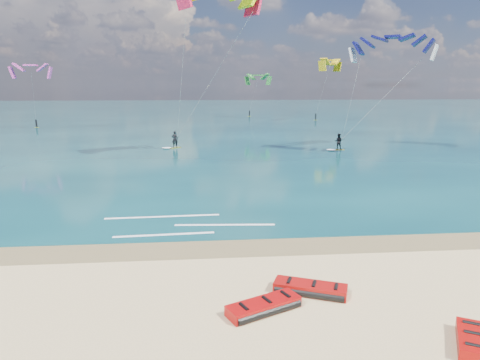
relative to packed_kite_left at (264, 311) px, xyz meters
name	(u,v)px	position (x,y,z in m)	size (l,w,h in m)	color
ground	(188,144)	(-3.89, 42.83, 0.00)	(320.00, 320.00, 0.00)	tan
wet_sand_strip	(163,250)	(-3.89, 5.83, 0.00)	(320.00, 2.40, 0.01)	brown
sea	(195,113)	(-3.89, 106.83, 0.02)	(320.00, 200.00, 0.04)	#0A303A
packed_kite_left	(264,311)	(0.00, 0.00, 0.00)	(2.81, 1.19, 0.43)	#A70809
packed_kite_mid	(310,293)	(1.88, 1.12, 0.00)	(2.86, 1.21, 0.44)	#A80E0B
packed_kite_right	(471,346)	(5.80, -2.50, 0.00)	(2.13, 1.16, 0.42)	#AB0A07
kitesurfer_main	(196,67)	(-2.53, 34.67, 9.39)	(12.59, 11.58, 18.43)	yellow
kitesurfer_far	(368,84)	(16.23, 33.51, 7.55)	(11.64, 7.19, 14.17)	gold
shoreline_foam	(183,224)	(-3.12, 9.43, 0.04)	(9.52, 3.60, 0.01)	white
distant_kites	(224,95)	(2.60, 74.57, 5.52)	(60.08, 28.21, 12.39)	#308430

